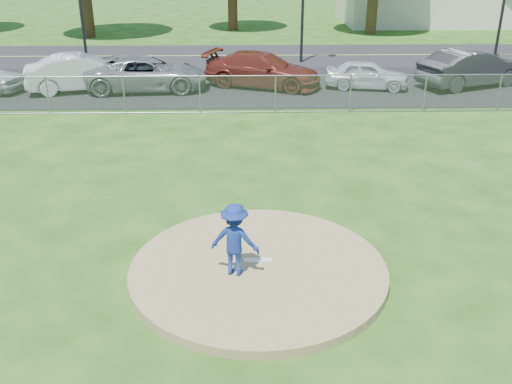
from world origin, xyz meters
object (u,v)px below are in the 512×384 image
pitcher (235,240)px  parked_car_pearl (367,75)px  parked_car_white (82,73)px  parked_car_darkred (263,70)px  parked_car_gray (147,74)px  parked_car_charcoal (472,68)px  traffic_signal_left (84,0)px  traffic_cone (94,83)px

pitcher → parked_car_pearl: pitcher is taller
parked_car_white → parked_car_darkred: parked_car_white is taller
parked_car_gray → parked_car_charcoal: (15.10, 0.42, 0.10)m
parked_car_pearl → pitcher: bearing=170.3°
traffic_signal_left → traffic_cone: size_ratio=8.77×
pitcher → traffic_cone: 17.35m
traffic_signal_left → parked_car_darkred: 11.29m
traffic_signal_left → pitcher: bearing=-69.6°
pitcher → parked_car_gray: pitcher is taller
parked_car_pearl → traffic_signal_left: bearing=77.1°
parked_car_darkred → parked_car_charcoal: bearing=-70.1°
parked_car_white → parked_car_pearl: bearing=-106.1°
traffic_signal_left → pitcher: size_ratio=3.63×
traffic_signal_left → parked_car_charcoal: bearing=-16.9°
parked_car_gray → parked_car_pearl: parked_car_gray is taller
parked_car_white → parked_car_pearl: parked_car_white is taller
traffic_signal_left → traffic_cone: traffic_signal_left is taller
traffic_cone → parked_car_gray: parked_car_gray is taller
traffic_cone → parked_car_darkred: (7.78, 0.54, 0.47)m
traffic_cone → parked_car_darkred: parked_car_darkred is taller
pitcher → parked_car_white: (-7.12, 16.02, -0.14)m
parked_car_gray → parked_car_white: bearing=85.7°
parked_car_white → parked_car_gray: size_ratio=0.91×
traffic_cone → parked_car_pearl: (12.59, 0.08, 0.33)m
pitcher → parked_car_charcoal: bearing=-108.8°
parked_car_gray → parked_car_pearl: size_ratio=1.44×
parked_car_darkred → parked_car_pearl: bearing=-74.8°
traffic_cone → parked_car_gray: 2.51m
parked_car_gray → parked_car_darkred: bearing=-88.1°
parked_car_gray → parked_car_darkred: parked_car_darkred is taller
traffic_signal_left → parked_car_darkred: bearing=-31.2°
traffic_cone → parked_car_charcoal: (17.57, 0.41, 0.54)m
parked_car_gray → parked_car_charcoal: size_ratio=1.05×
parked_car_charcoal → parked_car_darkred: bearing=66.6°
traffic_cone → parked_car_pearl: parked_car_pearl is taller
parked_car_pearl → parked_car_charcoal: size_ratio=0.73×
parked_car_charcoal → traffic_signal_left: bearing=50.5°
parked_car_white → parked_car_charcoal: parked_car_charcoal is taller
pitcher → parked_car_charcoal: pitcher is taller
parked_car_white → parked_car_pearl: (13.05, 0.08, -0.17)m
pitcher → parked_car_gray: size_ratio=0.28×
traffic_signal_left → parked_car_white: (1.17, -6.24, -2.53)m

